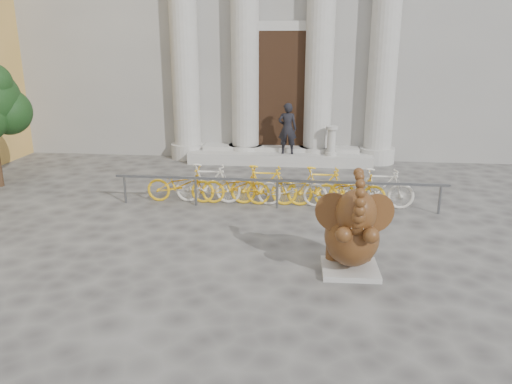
# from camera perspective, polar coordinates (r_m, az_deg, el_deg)

# --- Properties ---
(ground) EXTENTS (80.00, 80.00, 0.00)m
(ground) POSITION_cam_1_polar(r_m,az_deg,el_deg) (7.88, -1.72, -12.81)
(ground) COLOR #474442
(ground) RESTS_ON ground
(entrance_steps) EXTENTS (6.00, 1.20, 0.36)m
(entrance_steps) POSITION_cam_1_polar(r_m,az_deg,el_deg) (16.62, 2.74, 3.98)
(entrance_steps) COLOR #A8A59E
(entrance_steps) RESTS_ON ground
(elephant_statue) EXTENTS (1.32, 1.46, 1.97)m
(elephant_statue) POSITION_cam_1_polar(r_m,az_deg,el_deg) (8.74, 10.94, -4.81)
(elephant_statue) COLOR #A8A59E
(elephant_statue) RESTS_ON ground
(bike_rack) EXTENTS (8.00, 0.53, 1.00)m
(bike_rack) POSITION_cam_1_polar(r_m,az_deg,el_deg) (12.22, 2.45, 0.74)
(bike_rack) COLOR slate
(bike_rack) RESTS_ON ground
(pedestrian) EXTENTS (0.61, 0.40, 1.65)m
(pedestrian) POSITION_cam_1_polar(r_m,az_deg,el_deg) (16.20, 3.61, 7.25)
(pedestrian) COLOR black
(pedestrian) RESTS_ON entrance_steps
(balustrade_post) EXTENTS (0.38, 0.38, 0.94)m
(balustrade_post) POSITION_cam_1_polar(r_m,az_deg,el_deg) (16.19, 8.60, 5.67)
(balustrade_post) COLOR #A8A59E
(balustrade_post) RESTS_ON entrance_steps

